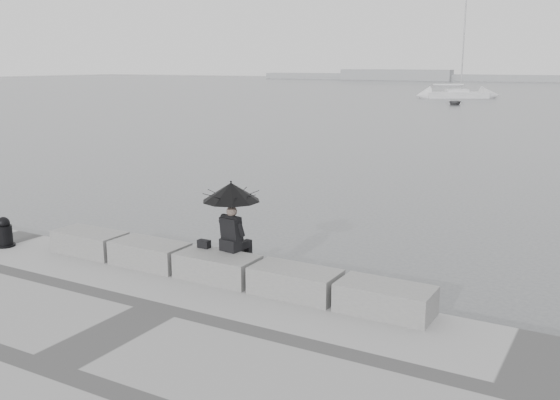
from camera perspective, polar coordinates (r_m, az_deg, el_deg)
The scene contains 11 objects.
ground at distance 12.73m, azimuth -4.48°, elevation -8.77°, with size 360.00×360.00×0.00m, color #4C4F52.
stone_block_far_left at distance 14.29m, azimuth -16.96°, elevation -3.74°, with size 1.60×0.80×0.50m, color slate.
stone_block_left at distance 13.15m, azimuth -11.82°, elevation -4.85°, with size 1.60×0.80×0.50m, color slate.
stone_block_centre at distance 12.13m, azimuth -5.73°, elevation -6.12°, with size 1.60×0.80×0.50m, color slate.
stone_block_right at distance 11.28m, azimuth 1.40°, elevation -7.51°, with size 1.60×0.80×0.50m, color slate.
stone_block_far_right at distance 10.64m, azimuth 9.59°, elevation -8.95°, with size 1.60×0.80×0.50m, color slate.
seated_person at distance 12.05m, azimuth -4.51°, elevation -0.06°, with size 1.13×1.13×1.39m.
bag at distance 12.50m, azimuth -6.96°, elevation -4.01°, with size 0.25×0.14×0.16m, color black.
mooring_bollard at distance 15.48m, azimuth -23.90°, elevation -2.87°, with size 0.44×0.44×0.70m.
sailboat_left at distance 86.52m, azimuth 15.85°, elevation 9.29°, with size 8.08×6.14×12.90m.
dinghy at distance 72.99m, azimuth 15.69°, elevation 8.59°, with size 2.97×1.26×0.50m, color slate.
Camera 1 is at (6.70, -9.80, 4.60)m, focal length 40.00 mm.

